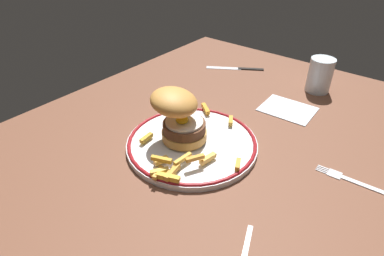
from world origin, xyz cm
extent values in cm
cube|color=brown|center=(0.00, 0.00, -2.00)|extent=(122.87, 85.51, 4.00)
cylinder|color=silver|center=(1.90, 1.89, 0.60)|extent=(27.53, 27.53, 1.20)
torus|color=maroon|center=(1.90, 1.89, 1.20)|extent=(27.13, 27.13, 0.80)
cylinder|color=#CB9145|center=(1.50, 3.62, 2.50)|extent=(9.44, 9.44, 1.80)
cylinder|color=brown|center=(1.50, 3.62, 4.40)|extent=(8.91, 8.91, 1.99)
cylinder|color=white|center=(1.50, 3.62, 5.64)|extent=(7.81, 7.81, 0.50)
ellipsoid|color=yellow|center=(0.98, 3.72, 6.31)|extent=(2.60, 2.60, 1.40)
ellipsoid|color=#CF8D41|center=(0.66, 5.46, 10.04)|extent=(13.51, 13.74, 6.21)
cube|color=#C38929|center=(0.75, -10.05, 2.03)|extent=(3.01, 2.06, 0.86)
cube|color=gold|center=(-4.02, 9.38, 2.04)|extent=(3.47, 1.17, 0.88)
cube|color=orange|center=(13.38, 6.90, 2.07)|extent=(3.38, 4.03, 0.94)
cube|color=#EABC4C|center=(-9.94, 0.30, 2.06)|extent=(3.38, 2.68, 0.92)
cube|color=#EEAE47|center=(-1.46, -4.69, 2.09)|extent=(3.91, 1.55, 0.98)
cube|color=gold|center=(-5.12, -1.48, 2.71)|extent=(4.29, 1.09, 0.74)
cube|color=gold|center=(-8.61, -1.88, 2.09)|extent=(4.59, 1.74, 0.99)
cube|color=gold|center=(-10.33, -0.48, 2.00)|extent=(3.33, 1.70, 0.80)
cube|color=gold|center=(12.69, -0.71, 2.05)|extent=(3.16, 2.43, 0.91)
cube|color=orange|center=(-4.31, -3.80, 3.55)|extent=(3.57, 2.44, 0.78)
cube|color=gold|center=(-7.46, 1.94, 2.06)|extent=(2.98, 1.70, 0.93)
cube|color=gold|center=(-8.52, 0.74, 3.60)|extent=(2.17, 4.01, 0.80)
cube|color=gold|center=(-10.13, -2.29, 2.10)|extent=(2.51, 4.44, 1.00)
cylinder|color=silver|center=(43.51, -9.17, 4.65)|extent=(6.46, 6.46, 9.31)
cylinder|color=silver|center=(43.51, -9.17, 2.78)|extent=(5.94, 5.94, 5.56)
cube|color=silver|center=(12.15, -30.79, 0.18)|extent=(1.56, 10.04, 0.36)
cube|color=silver|center=(11.82, -24.80, 0.18)|extent=(2.33, 2.52, 0.32)
cube|color=silver|center=(10.95, -22.65, 0.18)|extent=(0.39, 2.41, 0.28)
cube|color=silver|center=(11.44, -22.62, 0.18)|extent=(0.39, 2.41, 0.28)
cube|color=silver|center=(11.94, -22.59, 0.18)|extent=(0.39, 2.41, 0.28)
cube|color=silver|center=(12.44, -22.56, 0.18)|extent=(0.39, 2.41, 0.28)
cube|color=black|center=(44.68, 12.39, 0.30)|extent=(5.25, 7.43, 0.70)
cube|color=silver|center=(40.19, 19.61, 0.20)|extent=(7.34, 10.29, 0.24)
cube|color=silver|center=(-12.92, -20.11, 0.20)|extent=(8.70, 3.94, 0.32)
cube|color=silver|center=(28.78, -7.41, 0.20)|extent=(10.77, 13.13, 0.40)
camera|label=1|loc=(-40.86, -32.33, 41.37)|focal=30.21mm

